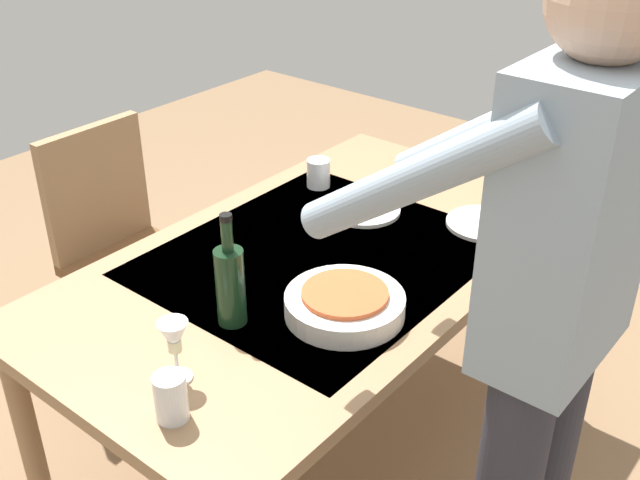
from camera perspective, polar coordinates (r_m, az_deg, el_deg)
The scene contains 11 objects.
ground_plane at distance 2.61m, azimuth 0.00°, elevation -15.38°, with size 6.00×6.00×0.00m, color #846647.
dining_table at distance 2.18m, azimuth 0.00°, elevation -2.75°, with size 1.64×0.93×0.74m.
chair_near at distance 2.76m, azimuth -14.75°, elevation 0.09°, with size 0.40×0.40×0.91m.
person_server at distance 1.60m, azimuth 16.57°, elevation -5.15°, with size 0.42×0.61×1.69m.
wine_bottle at distance 1.83m, azimuth -6.73°, elevation -3.25°, with size 0.07×0.07×0.30m.
wine_glass_left at distance 1.68m, azimuth -10.86°, elevation -7.37°, with size 0.07×0.07×0.15m.
water_cup_near_left at distance 1.61m, azimuth -11.09°, elevation -11.47°, with size 0.07×0.07×0.11m, color silver.
water_cup_near_right at distance 2.53m, azimuth -0.12°, elevation 5.02°, with size 0.08×0.08×0.09m, color silver.
serving_bowl_pasta at distance 1.89m, azimuth 1.86°, elevation -4.75°, with size 0.30×0.30×0.07m.
dinner_plate_near at distance 2.39m, azimuth 3.28°, elevation 2.28°, with size 0.23×0.23×0.01m, color silver.
dinner_plate_far at distance 2.35m, azimuth 12.19°, elevation 1.20°, with size 0.23×0.23×0.01m, color silver.
Camera 1 is at (1.43, 1.17, 1.84)m, focal length 42.78 mm.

